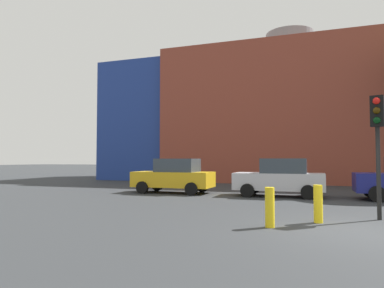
{
  "coord_description": "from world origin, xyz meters",
  "views": [
    {
      "loc": [
        -1.07,
        -9.39,
        1.72
      ],
      "look_at": [
        -7.65,
        9.5,
        2.62
      ],
      "focal_mm": 32.9,
      "sensor_mm": 36.0,
      "label": 1
    }
  ],
  "objects_px": {
    "traffic_light_island": "(377,128)",
    "bollard_yellow_0": "(270,207)",
    "parked_car_0": "(174,176)",
    "bollard_yellow_2": "(318,204)",
    "parked_car_1": "(280,178)"
  },
  "relations": [
    {
      "from": "parked_car_0",
      "to": "bollard_yellow_0",
      "type": "bearing_deg",
      "value": 126.56
    },
    {
      "from": "traffic_light_island",
      "to": "bollard_yellow_2",
      "type": "relative_size",
      "value": 3.47
    },
    {
      "from": "traffic_light_island",
      "to": "bollard_yellow_0",
      "type": "relative_size",
      "value": 3.52
    },
    {
      "from": "bollard_yellow_2",
      "to": "bollard_yellow_0",
      "type": "bearing_deg",
      "value": -136.84
    },
    {
      "from": "bollard_yellow_2",
      "to": "parked_car_0",
      "type": "bearing_deg",
      "value": 136.04
    },
    {
      "from": "traffic_light_island",
      "to": "bollard_yellow_2",
      "type": "distance_m",
      "value": 2.89
    },
    {
      "from": "parked_car_0",
      "to": "bollard_yellow_0",
      "type": "height_order",
      "value": "parked_car_0"
    },
    {
      "from": "traffic_light_island",
      "to": "bollard_yellow_0",
      "type": "height_order",
      "value": "traffic_light_island"
    },
    {
      "from": "parked_car_1",
      "to": "bollard_yellow_0",
      "type": "distance_m",
      "value": 7.86
    },
    {
      "from": "bollard_yellow_0",
      "to": "bollard_yellow_2",
      "type": "relative_size",
      "value": 0.99
    },
    {
      "from": "parked_car_0",
      "to": "bollard_yellow_2",
      "type": "relative_size",
      "value": 3.99
    },
    {
      "from": "parked_car_0",
      "to": "traffic_light_island",
      "type": "height_order",
      "value": "traffic_light_island"
    },
    {
      "from": "parked_car_1",
      "to": "bollard_yellow_0",
      "type": "height_order",
      "value": "parked_car_1"
    },
    {
      "from": "traffic_light_island",
      "to": "bollard_yellow_2",
      "type": "xyz_separation_m",
      "value": [
        -1.66,
        -1.05,
        -2.12
      ]
    },
    {
      "from": "parked_car_1",
      "to": "traffic_light_island",
      "type": "distance_m",
      "value": 6.79
    }
  ]
}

